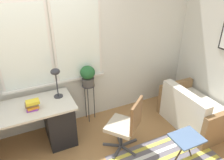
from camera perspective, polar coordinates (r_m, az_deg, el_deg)
ground_plane at (r=3.54m, az=-15.04°, el=-18.55°), size 14.00×14.00×0.00m
wall_back_with_window at (r=3.44m, az=-20.13°, el=6.45°), size 9.00×0.12×2.70m
wall_right_with_picture at (r=4.13m, az=24.84°, el=8.93°), size 0.08×9.00×2.70m
desk at (r=3.55m, az=-26.91°, el=-12.43°), size 2.11×0.67×0.72m
desk_lamp at (r=3.29m, az=-14.50°, el=1.21°), size 0.14×0.14×0.47m
book_stack at (r=3.24m, az=-20.13°, el=-6.11°), size 0.20×0.17×0.14m
office_chair_swivel at (r=3.24m, az=3.73°, el=-11.58°), size 0.59×0.60×0.89m
couch_loveseat at (r=4.06m, az=20.46°, el=-7.77°), size 0.73×1.14×0.72m
plant_stand at (r=3.78m, az=-6.12°, el=-2.85°), size 0.22×0.22×0.71m
potted_plant at (r=3.63m, az=-6.36°, el=1.28°), size 0.25×0.25×0.34m
floor_rug_striped at (r=3.47m, az=13.51°, el=-19.40°), size 1.54×0.82×0.01m
folding_stool at (r=3.26m, az=18.91°, el=-14.48°), size 0.41×0.35×0.44m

